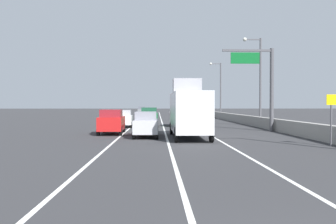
# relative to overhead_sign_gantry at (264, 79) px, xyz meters

# --- Properties ---
(ground_plane) EXTENTS (320.00, 320.00, 0.00)m
(ground_plane) POSITION_rel_overhead_sign_gantry_xyz_m (-6.95, 35.45, -4.73)
(ground_plane) COLOR #2D2D30
(lane_stripe_left) EXTENTS (0.16, 130.00, 0.00)m
(lane_stripe_left) POSITION_rel_overhead_sign_gantry_xyz_m (-12.45, 26.45, -4.73)
(lane_stripe_left) COLOR silver
(lane_stripe_left) RESTS_ON ground_plane
(lane_stripe_center) EXTENTS (0.16, 130.00, 0.00)m
(lane_stripe_center) POSITION_rel_overhead_sign_gantry_xyz_m (-8.95, 26.45, -4.73)
(lane_stripe_center) COLOR silver
(lane_stripe_center) RESTS_ON ground_plane
(lane_stripe_right) EXTENTS (0.16, 130.00, 0.00)m
(lane_stripe_right) POSITION_rel_overhead_sign_gantry_xyz_m (-5.45, 26.45, -4.73)
(lane_stripe_right) COLOR silver
(lane_stripe_right) RESTS_ON ground_plane
(jersey_barrier_right) EXTENTS (0.60, 120.00, 1.10)m
(jersey_barrier_right) POSITION_rel_overhead_sign_gantry_xyz_m (1.34, 11.45, -4.18)
(jersey_barrier_right) COLOR gray
(jersey_barrier_right) RESTS_ON ground_plane
(overhead_sign_gantry) EXTENTS (4.68, 0.36, 7.50)m
(overhead_sign_gantry) POSITION_rel_overhead_sign_gantry_xyz_m (0.00, 0.00, 0.00)
(overhead_sign_gantry) COLOR #47474C
(overhead_sign_gantry) RESTS_ON ground_plane
(speed_advisory_sign) EXTENTS (0.60, 0.11, 3.00)m
(speed_advisory_sign) POSITION_rel_overhead_sign_gantry_xyz_m (0.44, -11.98, -2.96)
(speed_advisory_sign) COLOR #4C4C51
(speed_advisory_sign) RESTS_ON ground_plane
(lamp_post_right_second) EXTENTS (2.14, 0.44, 9.96)m
(lamp_post_right_second) POSITION_rel_overhead_sign_gantry_xyz_m (1.77, 8.18, 1.00)
(lamp_post_right_second) COLOR #4C4C51
(lamp_post_right_second) RESTS_ON ground_plane
(lamp_post_right_third) EXTENTS (2.14, 0.44, 9.96)m
(lamp_post_right_third) POSITION_rel_overhead_sign_gantry_xyz_m (1.55, 32.72, 1.00)
(lamp_post_right_third) COLOR #4C4C51
(lamp_post_right_third) RESTS_ON ground_plane
(car_silver_0) EXTENTS (1.80, 4.49, 1.90)m
(car_silver_0) POSITION_rel_overhead_sign_gantry_xyz_m (-10.47, -5.72, -3.78)
(car_silver_0) COLOR #B7B7BC
(car_silver_0) RESTS_ON ground_plane
(car_white_1) EXTENTS (1.90, 4.08, 1.85)m
(car_white_1) POSITION_rel_overhead_sign_gantry_xyz_m (-13.17, 6.33, -3.80)
(car_white_1) COLOR white
(car_white_1) RESTS_ON ground_plane
(car_gray_2) EXTENTS (1.99, 4.53, 1.94)m
(car_gray_2) POSITION_rel_overhead_sign_gantry_xyz_m (-13.28, 54.97, -3.76)
(car_gray_2) COLOR slate
(car_gray_2) RESTS_ON ground_plane
(car_green_3) EXTENTS (1.92, 4.18, 2.11)m
(car_green_3) POSITION_rel_overhead_sign_gantry_xyz_m (-10.49, 7.15, -3.68)
(car_green_3) COLOR #196033
(car_green_3) RESTS_ON ground_plane
(car_red_4) EXTENTS (2.01, 4.57, 2.02)m
(car_red_4) POSITION_rel_overhead_sign_gantry_xyz_m (-13.37, -2.70, -3.72)
(car_red_4) COLOR red
(car_red_4) RESTS_ON ground_plane
(car_black_5) EXTENTS (2.06, 4.80, 2.15)m
(car_black_5) POSITION_rel_overhead_sign_gantry_xyz_m (-7.18, 8.62, -3.66)
(car_black_5) COLOR black
(car_black_5) RESTS_ON ground_plane
(box_truck) EXTENTS (2.53, 7.93, 4.39)m
(box_truck) POSITION_rel_overhead_sign_gantry_xyz_m (-7.34, -6.30, -2.72)
(box_truck) COLOR silver
(box_truck) RESTS_ON ground_plane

